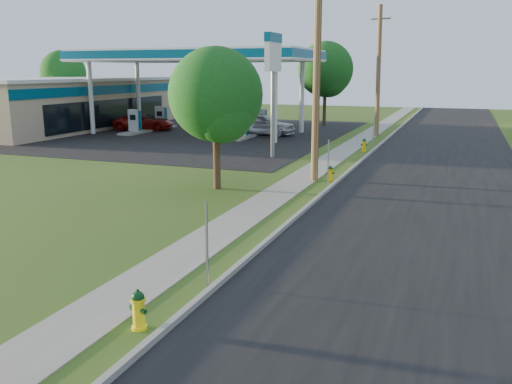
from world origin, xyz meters
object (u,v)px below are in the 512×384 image
utility_pole_far (378,71)px  hydrant_near (138,310)px  tree_back (64,75)px  hydrant_far (364,145)px  car_silver (263,124)px  fuel_pump_se (260,124)px  fuel_pump_sw (161,120)px  car_red (144,122)px  fuel_pump_ne (241,129)px  tree_verge (217,99)px  utility_pole_mid (317,68)px  tree_lot (326,71)px  fuel_pump_nw (135,125)px  hydrant_mid (330,173)px  price_pylon (273,60)px

utility_pole_far → hydrant_near: (0.55, -33.20, -4.41)m
tree_back → hydrant_far: tree_back is taller
car_silver → fuel_pump_se: bearing=34.5°
tree_back → utility_pole_far: bearing=-7.5°
fuel_pump_sw → car_red: size_ratio=0.65×
fuel_pump_ne → tree_verge: bearing=-70.9°
utility_pole_mid → fuel_pump_se: (-8.90, 17.00, -4.23)m
tree_back → hydrant_far: 35.21m
tree_back → car_red: tree_back is taller
utility_pole_far → car_silver: bearing=-164.9°
tree_lot → tree_back: size_ratio=1.07×
tree_lot → car_silver: tree_lot is taller
utility_pole_far → fuel_pump_nw: bearing=-164.4°
utility_pole_mid → utility_pole_far: (0.00, 18.00, -0.15)m
hydrant_near → hydrant_far: bearing=90.1°
hydrant_mid → car_red: 24.67m
fuel_pump_sw → fuel_pump_se: bearing=0.0°
utility_pole_mid → car_red: bearing=140.3°
tree_lot → hydrant_near: tree_lot is taller
car_silver → hydrant_far: bearing=-119.1°
utility_pole_mid → fuel_pump_sw: (-17.90, 17.00, -4.23)m
utility_pole_mid → fuel_pump_se: utility_pole_mid is taller
fuel_pump_se → utility_pole_far: bearing=6.4°
fuel_pump_sw → hydrant_mid: bearing=-42.2°
price_pylon → hydrant_near: (4.45, -20.70, -5.04)m
fuel_pump_sw → hydrant_mid: size_ratio=4.51×
utility_pole_mid → hydrant_far: utility_pole_mid is taller
hydrant_far → tree_verge: bearing=-106.2°
fuel_pump_nw → tree_verge: tree_verge is taller
utility_pole_far → hydrant_near: bearing=-89.0°
utility_pole_mid → car_silver: 18.27m
utility_pole_mid → fuel_pump_ne: utility_pole_mid is taller
hydrant_near → car_silver: size_ratio=0.17×
tree_lot → car_silver: bearing=-106.7°
utility_pole_far → car_red: 19.26m
fuel_pump_sw → tree_back: 15.67m
fuel_pump_se → tree_verge: size_ratio=0.55×
fuel_pump_se → tree_verge: (5.63, -20.22, 3.02)m
utility_pole_far → tree_back: 32.47m
tree_lot → fuel_pump_se: bearing=-113.6°
fuel_pump_se → tree_lot: tree_lot is taller
fuel_pump_sw → fuel_pump_se: 9.00m
car_red → tree_verge: bearing=-156.5°
tree_lot → utility_pole_far: bearing=-50.5°
fuel_pump_nw → car_red: bearing=106.7°
utility_pole_far → hydrant_mid: utility_pole_far is taller
tree_lot → car_red: bearing=-144.8°
tree_verge → car_silver: bearing=104.6°
hydrant_near → car_red: car_red is taller
fuel_pump_sw → car_red: fuel_pump_sw is taller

